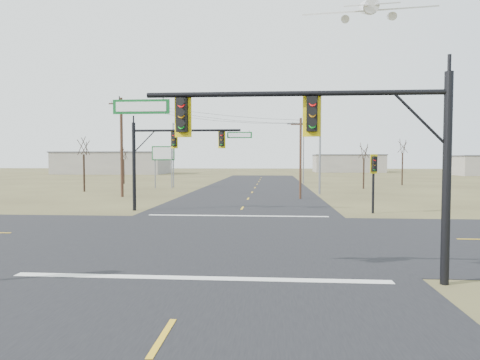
% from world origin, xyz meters
% --- Properties ---
extents(ground, '(320.00, 320.00, 0.00)m').
position_xyz_m(ground, '(0.00, 0.00, 0.00)').
color(ground, olive).
rests_on(ground, ground).
extents(road_ew, '(160.00, 14.00, 0.02)m').
position_xyz_m(road_ew, '(0.00, 0.00, 0.01)').
color(road_ew, black).
rests_on(road_ew, ground).
extents(road_ns, '(14.00, 160.00, 0.02)m').
position_xyz_m(road_ns, '(0.00, 0.00, 0.01)').
color(road_ns, black).
rests_on(road_ns, ground).
extents(stop_bar_near, '(12.00, 0.40, 0.01)m').
position_xyz_m(stop_bar_near, '(0.00, -7.50, 0.03)').
color(stop_bar_near, silver).
rests_on(stop_bar_near, road_ns).
extents(stop_bar_far, '(12.00, 0.40, 0.01)m').
position_xyz_m(stop_bar_far, '(0.00, 7.50, 0.03)').
color(stop_bar_far, silver).
rests_on(stop_bar_far, road_ns).
extents(mast_arm_near, '(10.33, 0.49, 6.37)m').
position_xyz_m(mast_arm_near, '(3.54, -7.50, 4.66)').
color(mast_arm_near, black).
rests_on(mast_arm_near, ground).
extents(mast_arm_far, '(8.83, 0.53, 6.48)m').
position_xyz_m(mast_arm_far, '(-4.73, 10.11, 4.71)').
color(mast_arm_far, black).
rests_on(mast_arm_far, ground).
extents(pedestal_signal_ne, '(0.67, 0.57, 4.16)m').
position_xyz_m(pedestal_signal_ne, '(9.35, 9.61, 3.07)').
color(pedestal_signal_ne, black).
rests_on(pedestal_signal_ne, ground).
extents(utility_pole_near, '(1.89, 0.22, 7.70)m').
position_xyz_m(utility_pole_near, '(4.97, 20.33, 4.07)').
color(utility_pole_near, '#482D1E').
rests_on(utility_pole_near, ground).
extents(utility_pole_far, '(2.43, 0.41, 9.95)m').
position_xyz_m(utility_pole_far, '(-12.82, 21.32, 5.15)').
color(utility_pole_far, '#482D1E').
rests_on(utility_pole_far, ground).
extents(highway_sign, '(2.93, 0.46, 5.51)m').
position_xyz_m(highway_sign, '(-11.93, 34.27, 3.94)').
color(highway_sign, slate).
rests_on(highway_sign, ground).
extents(streetlight_a, '(3.09, 0.42, 11.03)m').
position_xyz_m(streetlight_a, '(7.17, 25.97, 6.20)').
color(streetlight_a, slate).
rests_on(streetlight_a, ground).
extents(streetlight_b, '(2.68, 0.28, 9.63)m').
position_xyz_m(streetlight_b, '(6.92, 46.69, 5.41)').
color(streetlight_b, slate).
rests_on(streetlight_b, ground).
extents(streetlight_c, '(2.42, 0.22, 8.73)m').
position_xyz_m(streetlight_c, '(-10.90, 36.36, 4.90)').
color(streetlight_c, slate).
rests_on(streetlight_c, ground).
extents(bare_tree_a, '(3.56, 3.56, 6.85)m').
position_xyz_m(bare_tree_a, '(-19.75, 27.88, 5.42)').
color(bare_tree_a, black).
rests_on(bare_tree_a, ground).
extents(bare_tree_b, '(2.88, 2.88, 5.88)m').
position_xyz_m(bare_tree_b, '(-20.74, 44.19, 4.70)').
color(bare_tree_b, black).
rests_on(bare_tree_b, ground).
extents(bare_tree_c, '(2.79, 2.79, 6.27)m').
position_xyz_m(bare_tree_c, '(14.04, 35.34, 4.92)').
color(bare_tree_c, black).
rests_on(bare_tree_c, ground).
extents(bare_tree_d, '(2.97, 2.97, 7.18)m').
position_xyz_m(bare_tree_d, '(21.41, 43.87, 5.78)').
color(bare_tree_d, black).
rests_on(bare_tree_d, ground).
extents(warehouse_left, '(28.00, 14.00, 5.50)m').
position_xyz_m(warehouse_left, '(-40.00, 90.00, 2.75)').
color(warehouse_left, gray).
rests_on(warehouse_left, ground).
extents(warehouse_mid, '(20.00, 12.00, 5.00)m').
position_xyz_m(warehouse_mid, '(25.00, 110.00, 2.50)').
color(warehouse_mid, gray).
rests_on(warehouse_mid, ground).
extents(jet_airliner, '(19.32, 20.54, 12.76)m').
position_xyz_m(jet_airliner, '(22.18, 71.80, 35.51)').
color(jet_airliner, silver).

